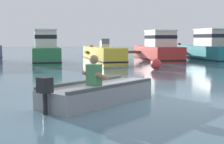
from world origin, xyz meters
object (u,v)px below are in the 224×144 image
(rowboat_with_person, at_px, (100,92))
(moored_boat_yellow, at_px, (103,55))
(mooring_buoy, at_px, (156,64))
(moored_boat_red, at_px, (158,50))
(moored_boat_green, at_px, (45,50))
(moored_boat_teal, at_px, (209,49))

(rowboat_with_person, distance_m, moored_boat_yellow, 14.42)
(rowboat_with_person, height_order, mooring_buoy, rowboat_with_person)
(moored_boat_yellow, distance_m, mooring_buoy, 6.44)
(rowboat_with_person, distance_m, moored_boat_red, 15.53)
(moored_boat_green, distance_m, moored_boat_red, 7.88)
(moored_boat_green, distance_m, moored_boat_teal, 11.38)
(moored_boat_red, relative_size, mooring_buoy, 9.60)
(moored_boat_red, bearing_deg, mooring_buoy, -108.14)
(moored_boat_yellow, xyz_separation_m, mooring_buoy, (1.96, -6.13, -0.21))
(moored_boat_yellow, xyz_separation_m, moored_boat_teal, (7.50, -0.61, 0.37))
(rowboat_with_person, relative_size, moored_boat_teal, 0.51)
(moored_boat_yellow, relative_size, moored_boat_teal, 1.07)
(moored_boat_green, bearing_deg, moored_boat_yellow, 6.22)
(moored_boat_red, distance_m, moored_boat_teal, 3.58)
(moored_boat_green, relative_size, moored_boat_red, 1.08)
(moored_boat_teal, bearing_deg, moored_boat_red, 169.18)
(rowboat_with_person, relative_size, moored_boat_yellow, 0.48)
(moored_boat_green, relative_size, moored_boat_teal, 0.93)
(moored_boat_green, bearing_deg, moored_boat_teal, -0.94)
(rowboat_with_person, bearing_deg, moored_boat_red, 67.61)
(rowboat_with_person, height_order, moored_boat_red, moored_boat_red)
(mooring_buoy, bearing_deg, moored_boat_green, 135.67)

